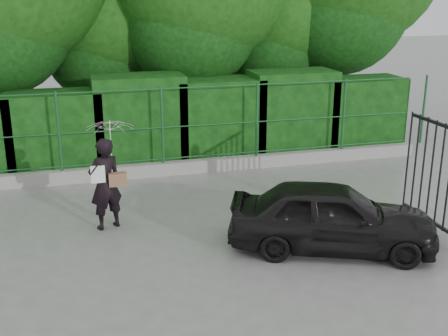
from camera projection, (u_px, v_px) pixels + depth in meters
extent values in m
plane|color=gray|center=(186.00, 261.00, 9.06)|extent=(80.00, 80.00, 0.00)
cube|color=#9E9E99|center=(147.00, 170.00, 13.15)|extent=(14.00, 0.25, 0.30)
cylinder|color=#184F25|center=(59.00, 132.00, 12.35)|extent=(0.06, 0.06, 1.80)
cylinder|color=#184F25|center=(162.00, 126.00, 12.93)|extent=(0.06, 0.06, 1.80)
cylinder|color=#184F25|center=(257.00, 120.00, 13.51)|extent=(0.06, 0.06, 1.80)
cylinder|color=#184F25|center=(344.00, 114.00, 14.09)|extent=(0.06, 0.06, 1.80)
cylinder|color=#184F25|center=(424.00, 109.00, 14.67)|extent=(0.06, 0.06, 1.80)
cylinder|color=#184F25|center=(146.00, 160.00, 13.07)|extent=(13.60, 0.03, 0.03)
cylinder|color=#184F25|center=(145.00, 129.00, 12.85)|extent=(13.60, 0.03, 0.03)
cylinder|color=#184F25|center=(143.00, 90.00, 12.57)|extent=(13.60, 0.03, 0.03)
cube|color=black|center=(56.00, 132.00, 13.32)|extent=(2.20, 1.20, 1.92)
cube|color=black|center=(140.00, 121.00, 13.78)|extent=(2.20, 1.20, 2.24)
cube|color=black|center=(218.00, 119.00, 14.30)|extent=(2.20, 1.20, 2.07)
cube|color=black|center=(291.00, 113.00, 14.79)|extent=(2.20, 1.20, 2.20)
cube|color=black|center=(360.00, 113.00, 15.33)|extent=(2.20, 1.20, 1.95)
cylinder|color=black|center=(11.00, 70.00, 14.24)|extent=(0.36, 0.36, 4.50)
cylinder|color=black|center=(109.00, 82.00, 16.25)|extent=(0.36, 0.36, 3.25)
sphere|color=#14470F|center=(104.00, 13.00, 15.66)|extent=(3.90, 3.90, 3.90)
cylinder|color=black|center=(200.00, 66.00, 15.81)|extent=(0.36, 0.36, 4.25)
cylinder|color=black|center=(274.00, 73.00, 17.20)|extent=(0.36, 0.36, 3.50)
sphere|color=#14470F|center=(276.00, 2.00, 16.56)|extent=(4.20, 4.20, 4.20)
cylinder|color=black|center=(341.00, 52.00, 17.15)|extent=(0.36, 0.36, 4.75)
cube|color=black|center=(436.00, 224.00, 10.13)|extent=(0.05, 2.00, 0.06)
cube|color=black|center=(448.00, 127.00, 9.58)|extent=(0.05, 2.00, 0.06)
cylinder|color=black|center=(440.00, 176.00, 9.90)|extent=(0.04, 0.04, 1.90)
cylinder|color=black|center=(431.00, 172.00, 10.13)|extent=(0.04, 0.04, 1.90)
cylinder|color=black|center=(423.00, 168.00, 10.36)|extent=(0.04, 0.04, 1.90)
cylinder|color=black|center=(415.00, 164.00, 10.59)|extent=(0.04, 0.04, 1.90)
cylinder|color=black|center=(408.00, 160.00, 10.82)|extent=(0.04, 0.04, 1.90)
imported|color=black|center=(105.00, 184.00, 10.09)|extent=(0.73, 0.61, 1.70)
imported|color=white|center=(111.00, 142.00, 9.95)|extent=(0.85, 0.87, 0.78)
cube|color=brown|center=(118.00, 179.00, 10.05)|extent=(0.32, 0.15, 0.24)
cube|color=white|center=(98.00, 174.00, 9.88)|extent=(0.25, 0.02, 0.32)
imported|color=black|center=(332.00, 216.00, 9.34)|extent=(3.69, 2.56, 1.17)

